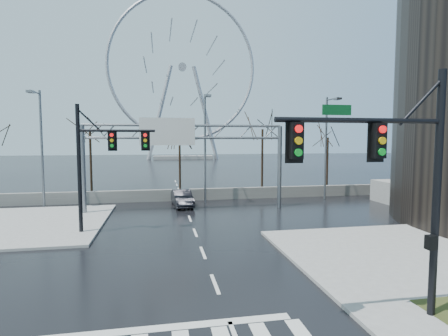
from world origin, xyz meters
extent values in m
plane|color=black|center=(0.00, 0.00, 0.00)|extent=(260.00, 260.00, 0.00)
cube|color=gray|center=(10.00, 2.00, 0.07)|extent=(12.00, 10.00, 0.15)
cube|color=gray|center=(-11.00, 12.00, 0.07)|extent=(10.00, 12.00, 0.15)
cube|color=slate|center=(0.00, 20.00, 0.55)|extent=(52.00, 0.50, 1.10)
cylinder|color=black|center=(6.50, -4.00, 4.00)|extent=(0.24, 0.24, 8.00)
cylinder|color=black|center=(3.80, -4.00, 6.40)|extent=(5.40, 0.16, 0.16)
cube|color=black|center=(4.30, -4.15, 5.80)|extent=(0.35, 0.28, 1.05)
cube|color=black|center=(1.70, -4.15, 5.80)|extent=(0.35, 0.28, 1.05)
cylinder|color=black|center=(-7.00, 9.00, 4.00)|extent=(0.24, 0.24, 8.00)
cylinder|color=black|center=(-4.70, 9.00, 6.40)|extent=(4.60, 0.16, 0.16)
cube|color=black|center=(-5.00, 8.85, 5.80)|extent=(0.35, 0.28, 1.05)
cube|color=black|center=(-3.00, 8.85, 5.80)|extent=(0.35, 0.28, 1.05)
cylinder|color=slate|center=(-8.00, 15.00, 3.50)|extent=(0.36, 0.36, 7.00)
cylinder|color=slate|center=(8.00, 15.00, 3.50)|extent=(0.36, 0.36, 7.00)
cylinder|color=slate|center=(0.00, 15.00, 7.00)|extent=(16.00, 0.20, 0.20)
cylinder|color=slate|center=(0.00, 15.00, 6.00)|extent=(16.00, 0.20, 0.20)
cube|color=#09451C|center=(-1.50, 14.85, 6.50)|extent=(4.20, 0.10, 2.00)
cube|color=silver|center=(-1.50, 14.79, 6.50)|extent=(4.40, 0.02, 2.20)
cylinder|color=slate|center=(-12.00, 18.50, 5.00)|extent=(0.20, 0.20, 10.00)
cylinder|color=slate|center=(-12.00, 17.40, 9.70)|extent=(0.12, 2.20, 0.12)
cube|color=slate|center=(-12.00, 16.40, 9.60)|extent=(0.50, 0.70, 0.18)
cylinder|color=slate|center=(2.00, 18.50, 5.00)|extent=(0.20, 0.20, 10.00)
cylinder|color=slate|center=(2.00, 17.40, 9.70)|extent=(0.12, 2.20, 0.12)
cube|color=slate|center=(2.00, 16.40, 9.60)|extent=(0.50, 0.70, 0.18)
cylinder|color=slate|center=(14.00, 18.50, 5.00)|extent=(0.20, 0.20, 10.00)
cylinder|color=slate|center=(14.00, 17.40, 9.70)|extent=(0.12, 2.20, 0.12)
cube|color=slate|center=(14.00, 16.40, 9.60)|extent=(0.50, 0.70, 0.18)
cylinder|color=black|center=(-9.00, 23.50, 3.38)|extent=(0.24, 0.24, 6.75)
cylinder|color=black|center=(0.00, 24.50, 2.93)|extent=(0.24, 0.24, 5.85)
cylinder|color=black|center=(9.00, 23.50, 3.51)|extent=(0.24, 0.24, 7.02)
cylinder|color=black|center=(17.00, 24.00, 3.06)|extent=(0.24, 0.24, 6.12)
cube|color=gray|center=(5.00, 95.00, 0.50)|extent=(18.00, 6.00, 1.00)
torus|color=#B2B2B7|center=(5.00, 95.00, 28.00)|extent=(45.00, 1.00, 45.00)
cylinder|color=#B2B2B7|center=(5.00, 95.00, 28.00)|extent=(2.40, 1.50, 2.40)
cylinder|color=#B2B2B7|center=(-2.00, 95.00, 14.00)|extent=(8.28, 1.20, 28.82)
cylinder|color=#B2B2B7|center=(12.00, 95.00, 14.00)|extent=(8.28, 1.20, 28.82)
imported|color=black|center=(-0.24, 17.00, 0.72)|extent=(1.91, 4.51, 1.45)
camera|label=1|loc=(-2.13, -13.56, 5.82)|focal=28.00mm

